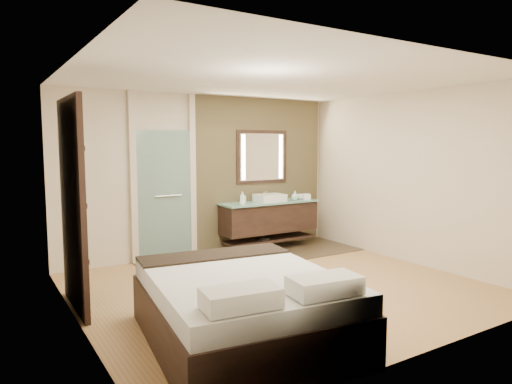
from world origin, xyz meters
TOP-DOWN VIEW (x-y plane):
  - floor at (0.00, 0.00)m, footprint 5.00×5.00m
  - tile_strip at (0.60, 1.60)m, footprint 3.80×1.30m
  - stone_wall at (1.10, 2.21)m, footprint 2.60×0.08m
  - vanity at (1.10, 1.92)m, footprint 1.85×0.55m
  - mirror_unit at (1.10, 2.16)m, footprint 1.06×0.04m
  - frosted_door at (-0.75, 2.20)m, footprint 1.10×0.12m
  - shoji_partition at (-2.43, 0.60)m, footprint 0.06×1.20m
  - bed at (-1.24, -1.16)m, footprint 1.94×2.31m
  - bath_mat at (0.62, 1.85)m, footprint 0.83×0.67m
  - waste_bin at (0.95, 1.85)m, footprint 0.23×0.23m
  - tissue_box at (1.85, 1.81)m, footprint 0.15×0.15m
  - soap_bottle_a at (0.47, 1.80)m, footprint 0.11×0.11m
  - soap_bottle_b at (0.63, 2.03)m, footprint 0.09×0.09m
  - soap_bottle_c at (1.60, 1.82)m, footprint 0.14×0.14m
  - cup at (1.76, 1.89)m, footprint 0.15×0.15m

SIDE VIEW (x-z plane):
  - floor at x=0.00m, z-range 0.00..0.00m
  - tile_strip at x=0.60m, z-range 0.00..0.01m
  - bath_mat at x=0.62m, z-range 0.01..0.03m
  - waste_bin at x=0.95m, z-range 0.00..0.24m
  - bed at x=-1.24m, z-range -0.07..0.74m
  - vanity at x=1.10m, z-range 0.14..1.02m
  - cup at x=1.76m, z-range 0.86..0.96m
  - tissue_box at x=1.85m, z-range 0.86..0.97m
  - soap_bottle_c at x=1.60m, z-range 0.86..1.03m
  - soap_bottle_b at x=0.63m, z-range 0.86..1.04m
  - soap_bottle_a at x=0.47m, z-range 0.86..1.09m
  - frosted_door at x=-0.75m, z-range -0.21..2.49m
  - shoji_partition at x=-2.43m, z-range 0.01..2.41m
  - stone_wall at x=1.10m, z-range 0.00..2.70m
  - mirror_unit at x=1.10m, z-range 1.17..2.13m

